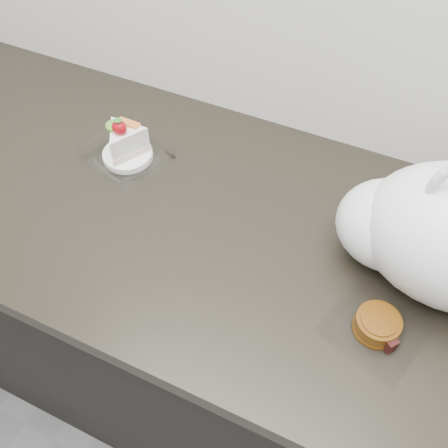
% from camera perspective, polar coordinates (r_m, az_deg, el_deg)
% --- Properties ---
extents(counter, '(2.04, 0.64, 0.90)m').
position_cam_1_polar(counter, '(1.32, 0.96, -12.41)').
color(counter, black).
rests_on(counter, ground).
extents(cake_tray, '(0.18, 0.18, 0.11)m').
position_cam_1_polar(cake_tray, '(1.06, -11.09, 8.51)').
color(cake_tray, white).
rests_on(cake_tray, counter).
extents(mooncake_wrap, '(0.18, 0.17, 0.03)m').
position_cam_1_polar(mooncake_wrap, '(0.85, 17.11, -11.09)').
color(mooncake_wrap, white).
rests_on(mooncake_wrap, counter).
extents(plastic_bag, '(0.38, 0.29, 0.28)m').
position_cam_1_polar(plastic_bag, '(0.86, 23.95, -1.08)').
color(plastic_bag, white).
rests_on(plastic_bag, counter).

